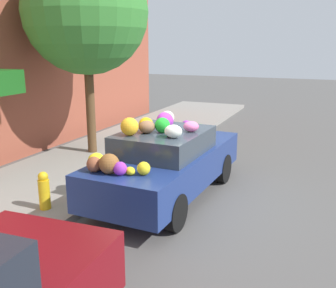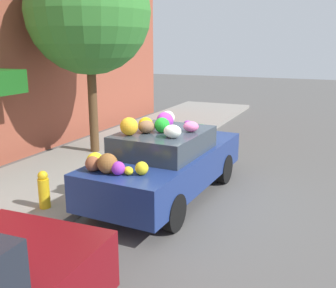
# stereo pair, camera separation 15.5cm
# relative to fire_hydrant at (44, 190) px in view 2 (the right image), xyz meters

# --- Properties ---
(ground_plane) EXTENTS (60.00, 60.00, 0.00)m
(ground_plane) POSITION_rel_fire_hydrant_xyz_m (1.73, -1.73, -0.49)
(ground_plane) COLOR #565451
(sidewalk_curb) EXTENTS (24.00, 3.20, 0.14)m
(sidewalk_curb) POSITION_rel_fire_hydrant_xyz_m (1.73, 0.97, -0.42)
(sidewalk_curb) COLOR gray
(sidewalk_curb) RESTS_ON ground
(street_tree) EXTENTS (3.19, 3.19, 5.28)m
(street_tree) POSITION_rel_fire_hydrant_xyz_m (3.61, 1.39, 3.33)
(street_tree) COLOR brown
(street_tree) RESTS_ON sidewalk_curb
(fire_hydrant) EXTENTS (0.20, 0.20, 0.70)m
(fire_hydrant) POSITION_rel_fire_hydrant_xyz_m (0.00, 0.00, 0.00)
(fire_hydrant) COLOR gold
(fire_hydrant) RESTS_ON sidewalk_curb
(art_car) EXTENTS (4.28, 1.83, 1.74)m
(art_car) POSITION_rel_fire_hydrant_xyz_m (1.68, -1.66, 0.29)
(art_car) COLOR navy
(art_car) RESTS_ON ground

